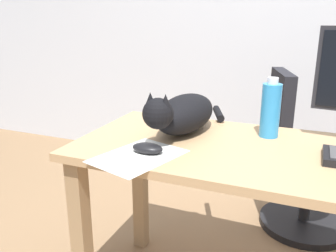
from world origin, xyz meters
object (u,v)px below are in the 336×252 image
object	(u,v)px
office_chair	(300,165)
water_bottle	(270,110)
cat	(183,113)
computer_mouse	(148,148)

from	to	relation	value
office_chair	water_bottle	distance (m)	0.73
office_chair	cat	xyz separation A→B (m)	(-0.45, -0.67, 0.41)
water_bottle	office_chair	bearing A→B (deg)	77.74
office_chair	cat	distance (m)	0.90
cat	office_chair	bearing A→B (deg)	56.13
cat	water_bottle	distance (m)	0.33
cat	water_bottle	world-z (taller)	water_bottle
office_chair	computer_mouse	world-z (taller)	office_chair
cat	computer_mouse	size ratio (longest dim) A/B	5.54
office_chair	computer_mouse	distance (m)	1.09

